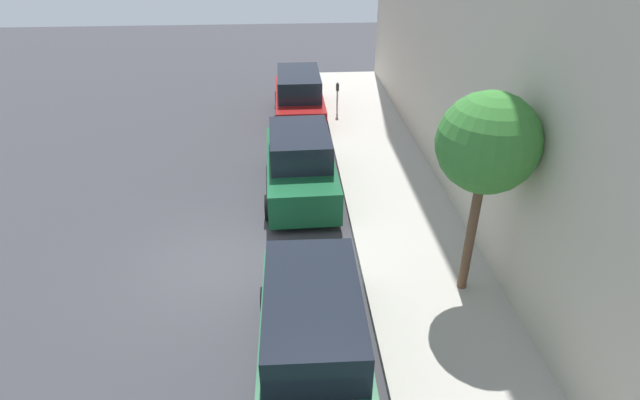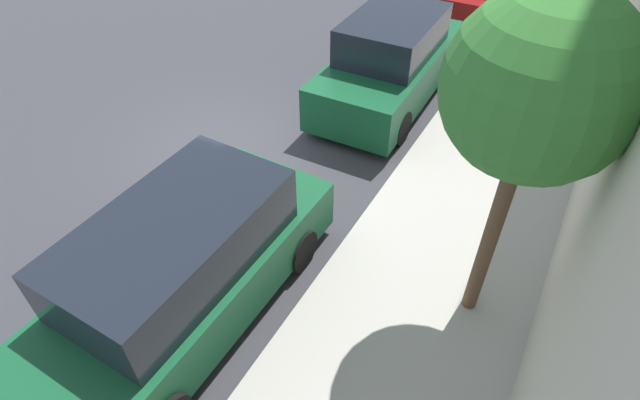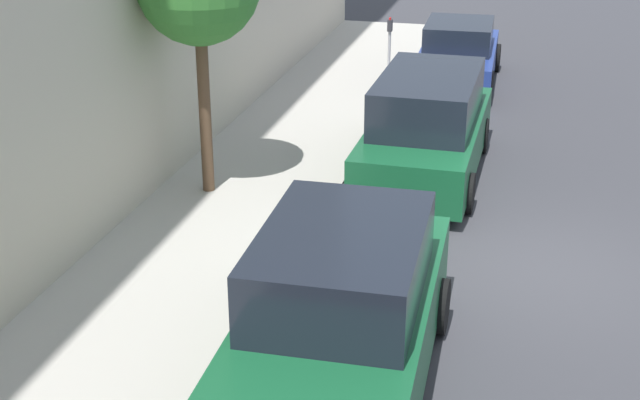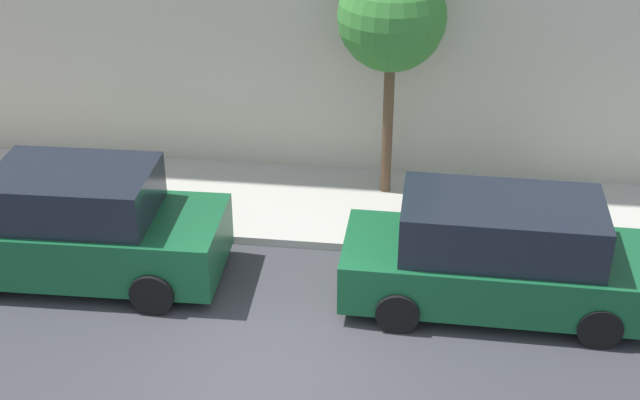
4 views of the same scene
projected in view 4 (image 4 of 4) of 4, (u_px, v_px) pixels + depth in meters
The scene contains 5 objects.
ground_plane at pixel (266, 373), 12.98m from camera, with size 60.00×60.00×0.00m, color #38383D.
sidewalk at pixel (312, 204), 17.32m from camera, with size 3.04×32.00×0.15m.
parked_minivan_second at pixel (498, 256), 14.08m from camera, with size 2.02×4.92×1.90m.
parked_suv_third at pixel (79, 227), 14.86m from camera, with size 2.08×4.85×1.98m.
street_tree at pixel (392, 19), 16.03m from camera, with size 1.99×1.99×4.51m.
Camera 4 is at (-10.01, -2.08, 8.43)m, focal length 50.00 mm.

